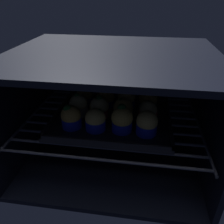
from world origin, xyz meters
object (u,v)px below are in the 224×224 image
object	(u,v)px
baking_tray	(112,118)
muffin_row2_col2	(127,99)
muffin_row0_col1	(95,120)
muffin_row2_col3	(148,100)
muffin_row0_col0	(71,117)
muffin_row0_col2	(122,120)
muffin_row1_col1	(99,108)
muffin_row0_col3	(147,124)
muffin_row1_col0	(79,105)
muffin_row2_col1	(105,98)
muffin_row1_col3	(148,112)
muffin_row2_col0	(84,97)
muffin_row1_col2	(123,109)

from	to	relation	value
baking_tray	muffin_row2_col2	world-z (taller)	muffin_row2_col2
muffin_row0_col1	muffin_row2_col3	distance (cm)	21.05
muffin_row0_col0	muffin_row0_col2	xyz separation A→B (cm)	(14.74, 0.17, 0.36)
muffin_row1_col1	muffin_row2_col3	world-z (taller)	same
muffin_row0_col3	muffin_row1_col0	distance (cm)	22.91
muffin_row2_col1	muffin_row2_col2	bearing A→B (deg)	1.47
muffin_row2_col1	muffin_row0_col1	bearing A→B (deg)	-91.19
muffin_row0_col2	muffin_row1_col1	bearing A→B (deg)	138.21
muffin_row0_col1	muffin_row1_col0	distance (cm)	10.47
muffin_row0_col0	muffin_row0_col2	size ratio (longest dim) A/B	0.90
muffin_row1_col1	muffin_row2_col3	bearing A→B (deg)	26.50
muffin_row0_col0	muffin_row0_col2	world-z (taller)	muffin_row0_col2
muffin_row0_col0	muffin_row0_col2	bearing A→B (deg)	0.66
muffin_row0_col0	muffin_row2_col2	world-z (taller)	muffin_row0_col0
muffin_row0_col2	muffin_row1_col3	size ratio (longest dim) A/B	1.29
muffin_row0_col1	muffin_row1_col1	world-z (taller)	muffin_row1_col1
muffin_row1_col0	muffin_row1_col3	bearing A→B (deg)	-0.60
muffin_row0_col2	muffin_row2_col2	xyz separation A→B (cm)	(0.00, 14.58, -0.56)
muffin_row0_col1	muffin_row0_col3	distance (cm)	14.46
muffin_row0_col0	muffin_row0_col3	size ratio (longest dim) A/B	1.04
muffin_row0_col1	muffin_row1_col3	world-z (taller)	muffin_row0_col1
baking_tray	muffin_row0_col3	world-z (taller)	muffin_row0_col3
muffin_row1_col3	muffin_row2_col0	world-z (taller)	muffin_row2_col0
muffin_row1_col1	muffin_row1_col2	xyz separation A→B (cm)	(7.50, 0.12, -0.05)
baking_tray	muffin_row1_col2	xyz separation A→B (cm)	(3.47, 0.22, 3.48)
muffin_row1_col2	muffin_row2_col1	xyz separation A→B (cm)	(-6.81, 7.21, -0.00)
muffin_row0_col1	muffin_row2_col0	distance (cm)	16.10
muffin_row0_col0	muffin_row2_col2	xyz separation A→B (cm)	(14.74, 14.75, -0.20)
muffin_row0_col2	muffin_row2_col3	bearing A→B (deg)	63.70
baking_tray	muffin_row0_col1	size ratio (longest dim) A/B	5.55
muffin_row1_col2	muffin_row2_col1	distance (cm)	9.92
muffin_row0_col0	muffin_row2_col3	size ratio (longest dim) A/B	1.01
muffin_row0_col2	muffin_row2_col2	bearing A→B (deg)	90.00
muffin_row0_col1	muffin_row0_col2	size ratio (longest dim) A/B	0.81
muffin_row0_col2	muffin_row2_col3	distance (cm)	16.29
muffin_row0_col2	muffin_row1_col0	world-z (taller)	muffin_row0_col2
baking_tray	muffin_row1_col2	bearing A→B (deg)	3.66
baking_tray	muffin_row2_col1	size ratio (longest dim) A/B	5.40
muffin_row0_col3	muffin_row2_col0	world-z (taller)	muffin_row0_col3
muffin_row0_col1	muffin_row0_col2	world-z (taller)	muffin_row0_col2
muffin_row2_col3	muffin_row1_col2	bearing A→B (deg)	-135.78
muffin_row1_col1	muffin_row2_col0	distance (cm)	9.64
baking_tray	muffin_row1_col1	distance (cm)	5.36
muffin_row1_col0	muffin_row2_col2	distance (cm)	16.33
muffin_row0_col0	muffin_row0_col2	distance (cm)	14.75
muffin_row1_col3	muffin_row2_col3	size ratio (longest dim) A/B	0.88
muffin_row2_col0	muffin_row1_col2	bearing A→B (deg)	-25.93
muffin_row1_col3	muffin_row2_col1	size ratio (longest dim) A/B	0.94
muffin_row0_col1	muffin_row1_col3	size ratio (longest dim) A/B	1.04
muffin_row1_col0	muffin_row1_col3	xyz separation A→B (cm)	(21.77, -0.23, -0.39)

